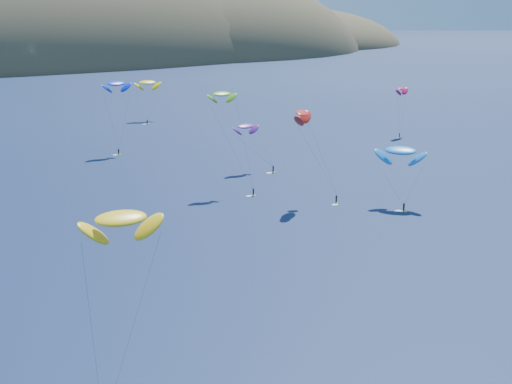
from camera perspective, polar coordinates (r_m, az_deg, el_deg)
The scene contains 9 objects.
island at distance 621.77m, azimuth -18.02°, elevation 9.27°, with size 730.00×300.00×210.00m.
kitesurfer_2 at distance 87.10m, azimuth -10.76°, elevation -2.12°, with size 11.63×11.04×25.87m.
kitesurfer_3 at distance 182.19m, azimuth -2.74°, elevation 7.81°, with size 8.35×12.30×26.85m.
kitesurfer_4 at distance 231.75m, azimuth -11.12°, elevation 8.51°, with size 9.75×7.65×24.53m.
kitesurfer_5 at distance 173.18m, azimuth 11.50°, elevation 3.27°, with size 11.93×12.64×16.47m.
kitesurfer_6 at distance 203.48m, azimuth -0.83°, elevation 5.28°, with size 10.72×8.65×15.17m.
kitesurfer_8 at distance 262.00m, azimuth 11.60°, elevation 8.10°, with size 8.71×8.53×18.79m.
kitesurfer_9 at distance 171.00m, azimuth 3.74°, elevation 6.30°, with size 11.98×11.32×24.36m.
kitesurfer_11 at distance 292.65m, azimuth -8.67°, elevation 8.66°, with size 10.80×13.87×17.85m.
Camera 1 is at (-62.00, -48.16, 49.11)m, focal length 50.00 mm.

